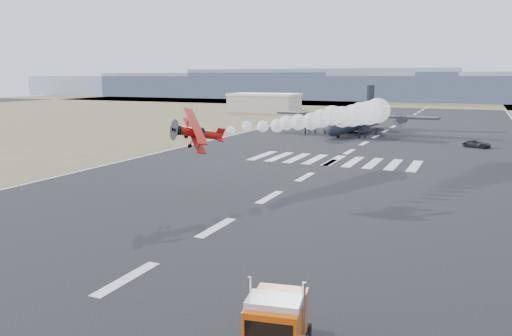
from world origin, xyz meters
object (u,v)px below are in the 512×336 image
Objects in this scene: crew_a at (305,131)px; crew_h at (314,130)px; crew_d at (349,131)px; support_vehicle at (477,144)px; crew_g at (376,133)px; crew_c at (365,135)px; crew_e at (359,134)px; transport_aircraft at (356,121)px; semi_truck at (274,334)px; aerobatic_biplane at (196,133)px; hangar_left at (264,102)px; crew_b at (310,128)px; crew_f at (325,130)px.

crew_h is at bearing -3.37° from crew_a.
crew_a reaches higher than crew_d.
crew_g reaches higher than support_vehicle.
crew_c is 1.63m from crew_e.
transport_aircraft reaches higher than crew_e.
support_vehicle is 2.93× the size of crew_a.
crew_c is 0.96× the size of crew_h.
semi_truck is at bearing -150.74° from crew_a.
semi_truck reaches higher than crew_c.
crew_d is at bearing 108.97° from aerobatic_biplane.
aerobatic_biplane is 64.51m from crew_d.
crew_g reaches higher than crew_e.
hangar_left is 13.48× the size of crew_b.
aerobatic_biplane is at bearing -84.60° from transport_aircraft.
crew_g is at bearing -123.29° from crew_c.
aerobatic_biplane reaches higher than crew_a.
crew_c is 0.97× the size of crew_d.
transport_aircraft reaches higher than crew_d.
crew_h is (-33.98, 9.64, 0.14)m from support_vehicle.
crew_d is (-4.71, 5.55, 0.02)m from crew_c.
hangar_left is 14.98× the size of crew_g.
semi_truck is 90.42m from crew_g.
crew_g is (14.92, 3.28, -0.01)m from crew_a.
crew_a is at bearing -57.59° from crew_e.
crew_c is at bearing -52.50° from hangar_left.
crew_h is at bearing 130.28° from crew_g.
crew_g is 13.96m from crew_h.
crew_d is at bearing -107.58° from crew_e.
crew_a is at bearing -59.95° from hangar_left.
semi_truck is at bearing -159.39° from support_vehicle.
crew_a is 1.01× the size of crew_h.
crew_h is (-7.90, -0.08, 0.01)m from crew_d.
transport_aircraft is 7.83m from crew_f.
crew_f is at bearing 113.83° from aerobatic_biplane.
aerobatic_biplane is 61.04m from support_vehicle.
hangar_left is 80.14m from crew_g.
crew_e is 12.14m from crew_h.
semi_truck is at bearing 47.43° from crew_e.
hangar_left reaches higher than crew_e.
crew_d is at bearing 88.93° from crew_h.
crew_b reaches higher than crew_f.
transport_aircraft is at bearing -34.31° from crew_a.
crew_d is 5.77m from crew_e.
crew_e is at bearing 105.74° from aerobatic_biplane.
aerobatic_biplane is 3.19× the size of crew_b.
support_vehicle is 2.66× the size of crew_b.
semi_truck is 4.70× the size of crew_h.
transport_aircraft reaches higher than aerobatic_biplane.
crew_h is at bearing -141.05° from transport_aircraft.
crew_e is at bearing -83.26° from crew_a.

